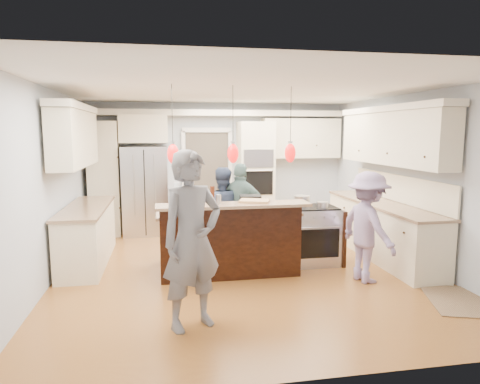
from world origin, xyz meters
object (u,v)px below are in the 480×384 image
object	(u,v)px
kitchen_island	(227,238)
person_bar_end	(192,240)
island_range	(314,235)
refrigerator	(146,191)
person_far_left	(221,211)

from	to	relation	value
kitchen_island	person_bar_end	bearing A→B (deg)	-109.22
island_range	person_bar_end	xyz separation A→B (m)	(-2.06, -1.95, 0.50)
kitchen_island	island_range	xyz separation A→B (m)	(1.41, 0.08, -0.03)
refrigerator	person_bar_end	bearing A→B (deg)	-81.67
person_far_left	refrigerator	bearing A→B (deg)	-51.68
refrigerator	person_far_left	distance (m)	2.18
island_range	person_bar_end	distance (m)	2.88
refrigerator	island_range	bearing A→B (deg)	-42.59
island_range	person_far_left	bearing A→B (deg)	150.86
refrigerator	person_far_left	xyz separation A→B (m)	(1.33, -1.72, -0.15)
refrigerator	person_bar_end	xyz separation A→B (m)	(0.65, -4.44, 0.05)
island_range	person_bar_end	world-z (taller)	person_bar_end
kitchen_island	person_far_left	xyz separation A→B (m)	(0.03, 0.85, 0.26)
person_far_left	person_bar_end	bearing A→B (deg)	76.64
island_range	person_far_left	size ratio (longest dim) A/B	0.61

